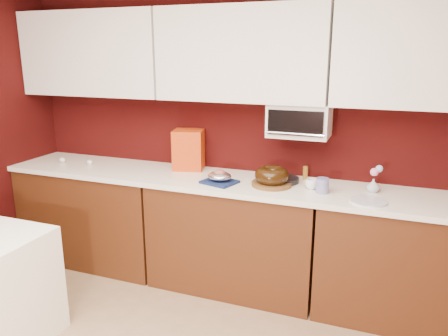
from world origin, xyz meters
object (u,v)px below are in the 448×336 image
pandoro_box (189,150)px  flower_vase (373,185)px  bundt_cake (272,175)px  blue_jar (322,186)px  coffee_mug (312,183)px  foil_ham_nest (219,176)px  toaster_oven (300,120)px

pandoro_box → flower_vase: size_ratio=3.07×
bundt_cake → pandoro_box: size_ratio=0.76×
pandoro_box → flower_vase: 1.51m
bundt_cake → blue_jar: (0.38, -0.04, -0.03)m
blue_jar → flower_vase: 0.37m
bundt_cake → coffee_mug: (0.29, 0.03, -0.03)m
bundt_cake → foil_ham_nest: 0.40m
blue_jar → flower_vase: size_ratio=0.98×
bundt_cake → toaster_oven: bearing=52.8°
toaster_oven → blue_jar: bearing=-45.8°
toaster_oven → foil_ham_nest: 0.74m
toaster_oven → pandoro_box: bearing=178.3°
toaster_oven → coffee_mug: toaster_oven is taller
bundt_cake → blue_jar: bearing=-5.3°
coffee_mug → foil_ham_nest: bearing=-171.4°
blue_jar → flower_vase: (0.33, 0.15, 0.00)m
foil_ham_nest → pandoro_box: 0.51m
coffee_mug → blue_jar: 0.11m
toaster_oven → pandoro_box: toaster_oven is taller
pandoro_box → blue_jar: size_ratio=3.13×
pandoro_box → coffee_mug: size_ratio=3.69×
pandoro_box → foil_ham_nest: bearing=-51.0°
toaster_oven → flower_vase: (0.56, -0.09, -0.42)m
bundt_cake → foil_ham_nest: (-0.39, -0.08, -0.03)m
pandoro_box → flower_vase: pandoro_box is taller
bundt_cake → flower_vase: (0.71, 0.11, -0.03)m
coffee_mug → blue_jar: (0.09, -0.06, 0.01)m
bundt_cake → blue_jar: bundt_cake is taller
foil_ham_nest → coffee_mug: (0.68, 0.10, -0.01)m
bundt_cake → coffee_mug: size_ratio=2.80×
foil_ham_nest → blue_jar: (0.77, 0.04, -0.00)m
flower_vase → bundt_cake: bearing=-171.2°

